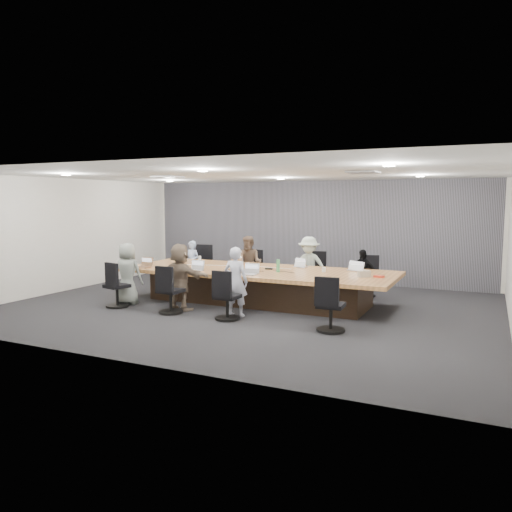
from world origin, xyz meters
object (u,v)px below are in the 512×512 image
at_px(chair_3, 365,281).
at_px(bottle_green_left, 179,257).
at_px(laptop_3, 356,270).
at_px(mug_brown, 148,263).
at_px(chair_1, 255,273).
at_px(chair_7, 331,310).
at_px(bottle_green_right, 278,266).
at_px(chair_5, 171,295).
at_px(laptop_6, 248,274).
at_px(person_6, 236,282).
at_px(chair_4, 117,290).
at_px(laptop_2, 301,267).
at_px(person_1, 249,263).
at_px(stapler, 247,272).
at_px(chair_6, 227,301).
at_px(chair_0, 199,267).
at_px(person_0, 192,263).
at_px(conference_table, 258,285).
at_px(chair_2, 313,276).
at_px(laptop_5, 194,271).
at_px(person_5, 180,277).
at_px(bottle_clear, 200,261).
at_px(person_2, 309,266).
at_px(canvas_bag, 364,274).
at_px(person_3, 362,274).
at_px(person_4, 127,274).
at_px(laptop_4, 143,267).
at_px(laptop_1, 240,263).

bearing_deg(chair_3, bottle_green_left, -0.42).
xyz_separation_m(laptop_3, mug_brown, (-4.65, -1.24, 0.05)).
bearing_deg(bottle_green_left, chair_1, 41.44).
height_order(chair_7, bottle_green_right, bottle_green_right).
bearing_deg(chair_5, bottle_green_left, 122.39).
bearing_deg(laptop_6, person_6, -94.45).
height_order(chair_4, laptop_2, laptop_2).
relative_size(person_1, stapler, 8.83).
relative_size(chair_6, chair_7, 0.95).
relative_size(chair_0, laptop_3, 2.55).
bearing_deg(person_0, conference_table, -19.37).
bearing_deg(chair_2, laptop_5, 45.74).
distance_m(chair_1, person_5, 3.08).
distance_m(chair_4, bottle_clear, 2.07).
bearing_deg(chair_0, stapler, 129.61).
relative_size(chair_3, chair_6, 1.01).
height_order(chair_3, person_0, person_0).
relative_size(person_2, canvas_bag, 6.00).
bearing_deg(person_3, chair_7, -78.64).
bearing_deg(chair_7, laptop_2, 117.18).
relative_size(chair_5, person_4, 0.56).
bearing_deg(conference_table, canvas_bag, -1.69).
relative_size(chair_6, laptop_3, 2.14).
distance_m(chair_0, chair_1, 1.70).
bearing_deg(chair_4, person_6, 22.29).
relative_size(person_2, laptop_6, 4.38).
height_order(bottle_green_left, canvas_bag, bottle_green_left).
bearing_deg(conference_table, person_4, -151.68).
relative_size(person_2, laptop_3, 4.07).
height_order(chair_2, person_4, person_4).
bearing_deg(person_2, person_0, 172.83).
bearing_deg(person_1, person_5, -100.52).
bearing_deg(laptop_2, mug_brown, 35.04).
height_order(chair_6, person_0, person_0).
distance_m(chair_5, person_1, 3.08).
xyz_separation_m(bottle_green_right, mug_brown, (-3.20, -0.27, -0.08)).
relative_size(bottle_green_left, canvas_bag, 0.99).
bearing_deg(chair_4, mug_brown, 111.34).
bearing_deg(laptop_4, chair_4, -89.45).
xyz_separation_m(laptop_2, mug_brown, (-3.36, -1.24, 0.05)).
relative_size(chair_0, chair_5, 1.16).
xyz_separation_m(laptop_1, person_3, (2.86, 0.55, -0.17)).
bearing_deg(laptop_5, person_3, 37.19).
distance_m(laptop_2, laptop_6, 1.70).
distance_m(chair_2, mug_brown, 4.01).
height_order(person_4, laptop_4, person_4).
height_order(person_1, stapler, person_1).
bearing_deg(person_2, chair_0, 166.74).
bearing_deg(laptop_2, bottle_green_right, 95.20).
bearing_deg(chair_3, chair_6, 44.41).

